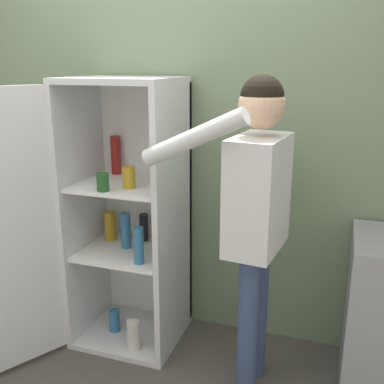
% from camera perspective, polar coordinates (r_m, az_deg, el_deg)
% --- Properties ---
extents(wall_back, '(7.00, 0.06, 2.55)m').
position_cam_1_polar(wall_back, '(3.01, -2.12, 6.06)').
color(wall_back, gray).
rests_on(wall_back, ground_plane).
extents(refrigerator, '(1.03, 1.16, 1.72)m').
position_cam_1_polar(refrigerator, '(2.88, -11.13, -3.41)').
color(refrigerator, silver).
rests_on(refrigerator, ground_plane).
extents(person, '(0.70, 0.57, 1.75)m').
position_cam_1_polar(person, '(2.35, 8.14, -0.92)').
color(person, '#384770').
rests_on(person, ground_plane).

